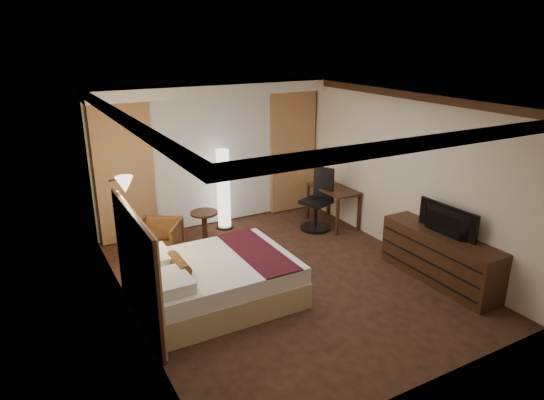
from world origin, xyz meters
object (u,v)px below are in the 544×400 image
desk (333,206)px  bed (217,280)px  television (443,215)px  side_table (205,226)px  dresser (440,257)px  armchair (158,238)px  floor_lamp (224,189)px  office_chair (316,200)px

desk → bed: bearing=-153.1°
bed → television: 3.38m
side_table → television: (2.49, -3.13, 0.79)m
dresser → bed: bearing=161.1°
armchair → side_table: (0.93, 0.31, -0.08)m
bed → floor_lamp: bearing=64.1°
armchair → side_table: 0.99m
bed → dresser: 3.32m
floor_lamp → desk: size_ratio=1.42×
floor_lamp → television: floor_lamp is taller
side_table → bed: bearing=-106.9°
desk → office_chair: (-0.43, -0.05, 0.22)m
dresser → television: television is taller
desk → floor_lamp: bearing=155.7°
television → dresser: bearing=-91.5°
side_table → television: 4.07m
armchair → television: (3.42, -2.82, 0.71)m
bed → side_table: 2.15m
side_table → floor_lamp: floor_lamp is taller
side_table → desk: size_ratio=0.50×
side_table → desk: desk is taller
television → side_table: bearing=37.0°
bed → television: size_ratio=2.04×
side_table → dresser: bearing=-51.2°
bed → side_table: size_ratio=3.86×
floor_lamp → television: (1.93, -3.51, 0.28)m
dresser → desk: bearing=91.1°
armchair → office_chair: office_chair is taller
television → floor_lamp: bearing=27.3°
desk → dresser: 2.65m
television → office_chair: bearing=8.2°
side_table → dresser: 4.02m
side_table → office_chair: (2.04, -0.53, 0.32)m
side_table → office_chair: office_chair is taller
dresser → television: bearing=180.0°
dresser → television: size_ratio=1.92×
floor_lamp → office_chair: floor_lamp is taller
bed → dresser: (3.14, -1.08, 0.08)m
floor_lamp → desk: 2.14m
television → bed: bearing=69.4°
armchair → desk: 3.41m
desk → dresser: (0.05, -2.65, 0.01)m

